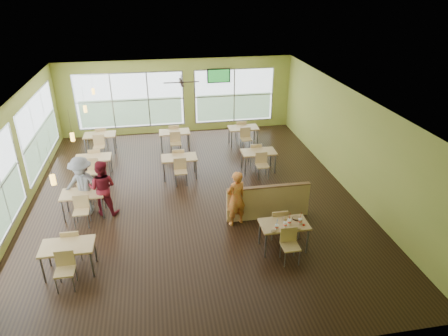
{
  "coord_description": "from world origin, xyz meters",
  "views": [
    {
      "loc": [
        -0.93,
        -10.97,
        6.35
      ],
      "look_at": [
        0.89,
        -0.58,
        1.22
      ],
      "focal_mm": 32.0,
      "sensor_mm": 36.0,
      "label": 1
    }
  ],
  "objects_px": {
    "main_table": "(284,227)",
    "man_plaid": "(236,199)",
    "half_wall_divider": "(268,202)",
    "food_basket": "(296,218)"
  },
  "relations": [
    {
      "from": "half_wall_divider",
      "to": "man_plaid",
      "type": "distance_m",
      "value": 1.02
    },
    {
      "from": "half_wall_divider",
      "to": "main_table",
      "type": "bearing_deg",
      "value": -90.0
    },
    {
      "from": "half_wall_divider",
      "to": "food_basket",
      "type": "relative_size",
      "value": 11.21
    },
    {
      "from": "half_wall_divider",
      "to": "food_basket",
      "type": "bearing_deg",
      "value": -74.57
    },
    {
      "from": "half_wall_divider",
      "to": "man_plaid",
      "type": "height_order",
      "value": "man_plaid"
    },
    {
      "from": "main_table",
      "to": "man_plaid",
      "type": "height_order",
      "value": "man_plaid"
    },
    {
      "from": "half_wall_divider",
      "to": "man_plaid",
      "type": "xyz_separation_m",
      "value": [
        -0.97,
        -0.15,
        0.29
      ]
    },
    {
      "from": "half_wall_divider",
      "to": "food_basket",
      "type": "height_order",
      "value": "half_wall_divider"
    },
    {
      "from": "half_wall_divider",
      "to": "man_plaid",
      "type": "relative_size",
      "value": 1.47
    },
    {
      "from": "half_wall_divider",
      "to": "food_basket",
      "type": "xyz_separation_m",
      "value": [
        0.36,
        -1.31,
        0.25
      ]
    }
  ]
}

